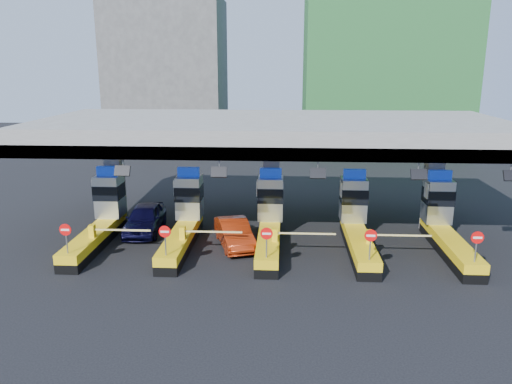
{
  "coord_description": "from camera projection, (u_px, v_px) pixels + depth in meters",
  "views": [
    {
      "loc": [
        0.81,
        -27.52,
        10.21
      ],
      "look_at": [
        -0.78,
        0.0,
        3.13
      ],
      "focal_mm": 35.0,
      "sensor_mm": 36.0,
      "label": 1
    }
  ],
  "objects": [
    {
      "name": "toll_lane_far_left",
      "position": [
        102.0,
        217.0,
        29.67
      ],
      "size": [
        4.43,
        8.0,
        4.16
      ],
      "color": "black",
      "rests_on": "ground"
    },
    {
      "name": "bg_building_scaffold",
      "position": [
        386.0,
        29.0,
        55.98
      ],
      "size": [
        18.0,
        12.0,
        28.0
      ],
      "primitive_type": "cube",
      "color": "#1E5926",
      "rests_on": "ground"
    },
    {
      "name": "toll_lane_center",
      "position": [
        270.0,
        220.0,
        29.11
      ],
      "size": [
        4.43,
        8.0,
        4.16
      ],
      "color": "black",
      "rests_on": "ground"
    },
    {
      "name": "red_car",
      "position": [
        234.0,
        233.0,
        28.72
      ],
      "size": [
        2.95,
        4.93,
        1.53
      ],
      "primitive_type": "imported",
      "rotation": [
        0.0,
        0.0,
        0.31
      ],
      "color": "maroon",
      "rests_on": "ground"
    },
    {
      "name": "toll_lane_far_right",
      "position": [
        444.0,
        223.0,
        28.55
      ],
      "size": [
        4.43,
        8.0,
        4.16
      ],
      "color": "black",
      "rests_on": "ground"
    },
    {
      "name": "bg_building_concrete",
      "position": [
        168.0,
        74.0,
        62.55
      ],
      "size": [
        14.0,
        10.0,
        18.0
      ],
      "primitive_type": "cube",
      "color": "#4C4C49",
      "rests_on": "ground"
    },
    {
      "name": "toll_lane_right",
      "position": [
        356.0,
        221.0,
        28.83
      ],
      "size": [
        4.43,
        8.0,
        4.16
      ],
      "color": "black",
      "rests_on": "ground"
    },
    {
      "name": "toll_lane_left",
      "position": [
        185.0,
        218.0,
        29.39
      ],
      "size": [
        4.43,
        8.0,
        4.16
      ],
      "color": "black",
      "rests_on": "ground"
    },
    {
      "name": "ground",
      "position": [
        269.0,
        244.0,
        29.19
      ],
      "size": [
        120.0,
        120.0,
        0.0
      ],
      "primitive_type": "plane",
      "color": "black",
      "rests_on": "ground"
    },
    {
      "name": "van",
      "position": [
        145.0,
        218.0,
        31.11
      ],
      "size": [
        2.35,
        5.24,
        1.75
      ],
      "primitive_type": "imported",
      "rotation": [
        0.0,
        0.0,
        0.06
      ],
      "color": "black",
      "rests_on": "ground"
    },
    {
      "name": "toll_canopy",
      "position": [
        272.0,
        133.0,
        30.44
      ],
      "size": [
        28.0,
        12.09,
        7.0
      ],
      "color": "slate",
      "rests_on": "ground"
    }
  ]
}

